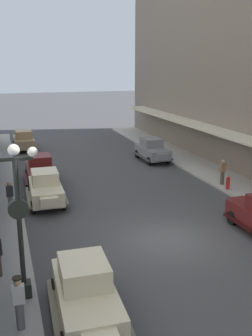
{
  "coord_description": "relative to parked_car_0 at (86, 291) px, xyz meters",
  "views": [
    {
      "loc": [
        -6.66,
        -14.32,
        7.57
      ],
      "look_at": [
        0.0,
        6.0,
        1.8
      ],
      "focal_mm": 40.61,
      "sensor_mm": 36.0,
      "label": 1
    }
  ],
  "objects": [
    {
      "name": "pedestrian_4",
      "position": [
        -1.92,
        9.58,
        0.05
      ],
      "size": [
        0.36,
        0.24,
        1.64
      ],
      "color": "slate",
      "rests_on": "sidewalk_left"
    },
    {
      "name": "parked_car_4",
      "position": [
        9.52,
        18.17,
        0.0
      ],
      "size": [
        2.17,
        4.27,
        1.84
      ],
      "color": "slate",
      "rests_on": "ground"
    },
    {
      "name": "pedestrian_0",
      "position": [
        11.2,
        10.29,
        0.05
      ],
      "size": [
        0.36,
        0.24,
        1.64
      ],
      "color": "#4C4238",
      "rests_on": "sidewalk_right"
    },
    {
      "name": "parked_car_1",
      "position": [
        -0.23,
        25.73,
        0.0
      ],
      "size": [
        2.23,
        4.29,
        1.84
      ],
      "color": "#997F5B",
      "rests_on": "ground"
    },
    {
      "name": "parked_car_2",
      "position": [
        0.16,
        14.8,
        0.0
      ],
      "size": [
        2.17,
        4.27,
        1.84
      ],
      "color": "#591919",
      "rests_on": "ground"
    },
    {
      "name": "lamp_post_with_clock",
      "position": [
        -1.74,
        1.55,
        2.04
      ],
      "size": [
        1.42,
        0.44,
        5.16
      ],
      "color": "black",
      "rests_on": "sidewalk_left"
    },
    {
      "name": "ground_plane",
      "position": [
        4.66,
        4.26,
        -0.94
      ],
      "size": [
        200.0,
        200.0,
        0.0
      ],
      "primitive_type": "plane",
      "color": "#424244"
    },
    {
      "name": "pedestrian_1",
      "position": [
        -1.96,
        -0.08,
        0.07
      ],
      "size": [
        0.36,
        0.28,
        1.67
      ],
      "color": "slate",
      "rests_on": "sidewalk_left"
    },
    {
      "name": "fire_hydrant",
      "position": [
        11.01,
        9.34,
        -0.38
      ],
      "size": [
        0.24,
        0.24,
        0.82
      ],
      "color": "#B21E19",
      "rests_on": "sidewalk_right"
    },
    {
      "name": "parked_car_3",
      "position": [
        0.04,
        10.76,
        0.0
      ],
      "size": [
        2.24,
        4.3,
        1.84
      ],
      "color": "beige",
      "rests_on": "ground"
    },
    {
      "name": "parked_car_0",
      "position": [
        0.0,
        0.0,
        0.0
      ],
      "size": [
        2.28,
        4.31,
        1.84
      ],
      "color": "beige",
      "rests_on": "ground"
    }
  ]
}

